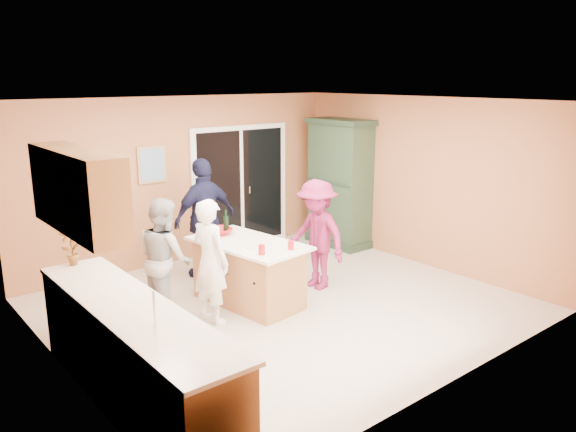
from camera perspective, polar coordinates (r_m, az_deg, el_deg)
floor at (r=7.38m, az=-0.42°, el=-9.03°), size 5.50×5.50×0.00m
ceiling at (r=6.80m, az=-0.46°, el=11.59°), size 5.50×5.00×0.10m
wall_back at (r=9.02m, az=-10.46°, el=3.64°), size 5.50×0.10×2.60m
wall_front at (r=5.33m, az=16.70°, el=-3.92°), size 5.50×0.10×2.60m
wall_left at (r=5.73m, az=-22.45°, el=-3.16°), size 0.10×5.00×2.60m
wall_right at (r=8.92m, az=13.49°, el=3.37°), size 0.10×5.00×2.60m
left_cabinet_run at (r=5.21m, az=-14.75°, el=-14.22°), size 0.65×3.05×1.24m
upper_cabinets at (r=5.46m, az=-20.64°, el=2.43°), size 0.35×1.60×0.75m
sliding_door at (r=9.57m, az=-4.79°, el=2.89°), size 1.90×0.07×2.10m
framed_picture at (r=8.70m, az=-13.65°, el=5.11°), size 0.46×0.04×0.56m
kitchen_island at (r=7.33m, az=-4.01°, el=-5.94°), size 1.05×1.68×0.83m
green_hutch at (r=9.77m, az=5.32°, el=3.21°), size 0.63×1.19×2.19m
woman_white at (r=6.73m, az=-7.90°, el=-4.58°), size 0.45×0.61×1.51m
woman_grey at (r=6.96m, az=-12.40°, el=-4.23°), size 0.61×0.76×1.49m
woman_navy at (r=8.25m, az=-8.44°, el=-0.23°), size 1.07×0.53×1.76m
woman_magenta at (r=7.75m, az=2.94°, el=-1.90°), size 0.61×1.01×1.53m
serving_bowl at (r=7.56m, az=-7.01°, el=-1.55°), size 0.39×0.39×0.08m
tulip_vase at (r=6.33m, az=-21.16°, el=-2.90°), size 0.25×0.21×0.41m
tumbler_near at (r=6.67m, az=-2.69°, el=-3.44°), size 0.10×0.10×0.12m
tumbler_far at (r=6.85m, az=0.30°, el=-2.99°), size 0.10×0.10×0.11m
wine_bottle at (r=7.62m, az=-6.31°, el=-0.79°), size 0.07×0.07×0.31m
white_plate at (r=6.95m, az=-3.38°, el=-3.14°), size 0.27×0.27×0.02m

